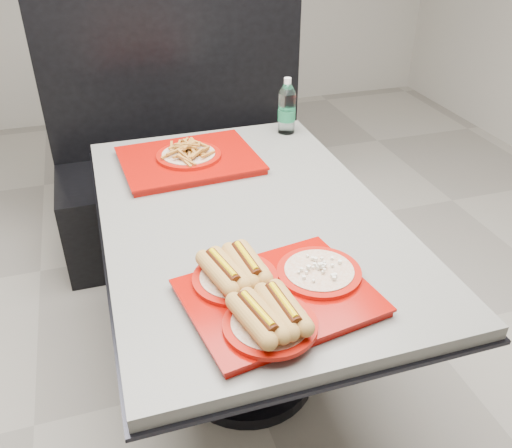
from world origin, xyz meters
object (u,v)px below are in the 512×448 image
object	(u,v)px
diner_table	(246,254)
tray_far	(189,157)
booth_bench	(187,167)
water_bottle	(287,109)
tray_near	(271,292)

from	to	relation	value
diner_table	tray_far	world-z (taller)	tray_far
booth_bench	water_bottle	world-z (taller)	booth_bench
tray_near	water_bottle	bearing A→B (deg)	68.00
diner_table	booth_bench	distance (m)	1.11
booth_bench	tray_far	size ratio (longest dim) A/B	2.59
booth_bench	tray_near	distance (m)	1.59
tray_far	water_bottle	bearing A→B (deg)	21.73
diner_table	water_bottle	xyz separation A→B (m)	(0.35, 0.59, 0.27)
tray_far	booth_bench	bearing A→B (deg)	81.54
booth_bench	water_bottle	xyz separation A→B (m)	(0.35, -0.51, 0.45)
diner_table	tray_far	bearing A→B (deg)	104.17
diner_table	tray_near	world-z (taller)	tray_near
tray_near	tray_far	bearing A→B (deg)	92.51
booth_bench	tray_near	size ratio (longest dim) A/B	2.65
tray_far	tray_near	bearing A→B (deg)	-87.49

